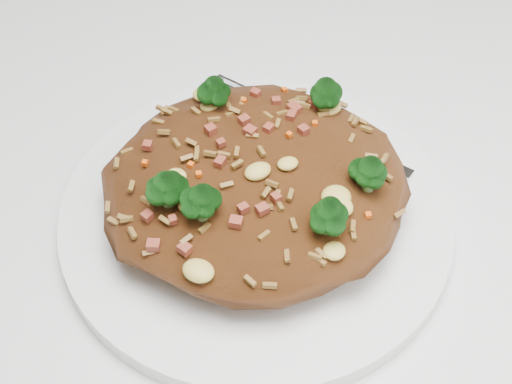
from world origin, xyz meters
TOP-DOWN VIEW (x-y plane):
  - dining_table at (0.00, 0.00)m, footprint 1.20×0.80m
  - plate at (-0.03, 0.07)m, footprint 0.25×0.25m
  - fried_rice at (-0.03, 0.07)m, footprint 0.18×0.17m
  - fork at (0.02, 0.13)m, footprint 0.13×0.12m

SIDE VIEW (x-z plane):
  - dining_table at x=0.00m, z-range 0.28..1.03m
  - plate at x=-0.03m, z-range 0.75..0.76m
  - fork at x=0.02m, z-range 0.76..0.77m
  - fried_rice at x=-0.03m, z-range 0.76..0.83m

